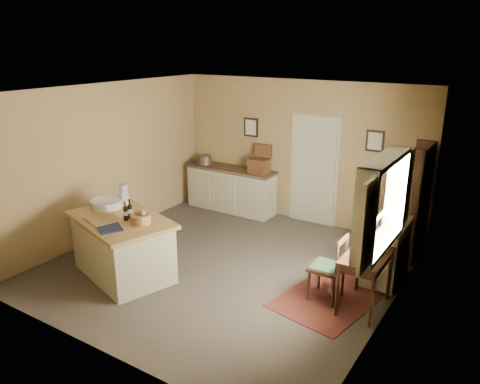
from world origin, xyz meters
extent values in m
plane|color=#4F453D|center=(0.00, 0.00, 0.00)|extent=(5.00, 5.00, 0.00)
cube|color=#9A7947|center=(0.00, 2.50, 1.35)|extent=(5.00, 0.10, 2.70)
cube|color=#9A7947|center=(0.00, -2.50, 1.35)|extent=(5.00, 0.10, 2.70)
cube|color=#9A7947|center=(-2.50, 0.00, 1.35)|extent=(0.10, 5.00, 2.70)
cube|color=#9A7947|center=(2.50, 0.00, 1.35)|extent=(0.10, 5.00, 2.70)
plane|color=silver|center=(0.00, 0.00, 2.70)|extent=(5.00, 5.00, 0.00)
cube|color=#BCBA9C|center=(0.35, 2.47, 1.05)|extent=(0.97, 0.06, 2.11)
cube|color=black|center=(-1.05, 2.48, 1.72)|extent=(0.32, 0.02, 0.38)
cube|color=beige|center=(-1.05, 2.47, 1.72)|extent=(0.24, 0.01, 0.30)
cube|color=black|center=(1.45, 2.48, 1.72)|extent=(0.32, 0.02, 0.38)
cube|color=beige|center=(1.45, 2.47, 1.72)|extent=(0.24, 0.01, 0.30)
cube|color=beige|center=(2.38, -0.20, 1.02)|extent=(0.25, 1.32, 0.06)
cube|color=beige|center=(2.38, -0.20, 2.08)|extent=(0.25, 1.32, 0.06)
cube|color=white|center=(2.50, -0.20, 1.55)|extent=(0.01, 1.20, 1.00)
cube|color=beige|center=(2.46, -1.02, 1.55)|extent=(0.04, 0.35, 1.00)
cube|color=beige|center=(2.46, 0.62, 1.55)|extent=(0.04, 0.35, 1.00)
cube|color=beige|center=(-1.13, -1.04, 0.42)|extent=(1.72, 1.35, 0.85)
cube|color=#AA814B|center=(-1.13, -1.04, 0.88)|extent=(1.86, 1.49, 0.06)
cylinder|color=white|center=(-1.65, -0.83, 0.96)|extent=(0.47, 0.47, 0.11)
cube|color=#AA814B|center=(-1.27, -1.28, 0.92)|extent=(0.55, 0.46, 0.03)
cube|color=black|center=(-0.96, -1.41, 0.92)|extent=(0.48, 0.45, 0.02)
cylinder|color=brown|center=(-0.72, -1.04, 0.98)|extent=(0.28, 0.28, 0.14)
cylinder|color=black|center=(-1.01, -0.96, 1.05)|extent=(0.07, 0.07, 0.29)
cylinder|color=black|center=(-0.99, -1.06, 1.05)|extent=(0.07, 0.07, 0.29)
cube|color=beige|center=(-1.35, 2.20, 0.42)|extent=(1.87, 0.51, 0.85)
cube|color=#332319|center=(-1.35, 2.20, 0.88)|extent=(1.91, 0.54, 0.05)
cube|color=#502D17|center=(-0.70, 2.20, 1.04)|extent=(0.37, 0.28, 0.28)
cylinder|color=#59544F|center=(-2.00, 2.20, 0.99)|extent=(0.32, 0.32, 0.18)
cube|color=#561D19|center=(1.75, -0.01, 0.00)|extent=(1.37, 1.77, 0.01)
cube|color=#351D11|center=(2.20, -0.01, 0.75)|extent=(0.52, 0.85, 0.03)
cube|color=#351D11|center=(2.20, -0.01, 0.68)|extent=(0.46, 0.79, 0.10)
cube|color=silver|center=(2.15, -0.01, 0.77)|extent=(0.22, 0.30, 0.01)
cylinder|color=black|center=(2.30, 0.23, 0.79)|extent=(0.05, 0.05, 0.05)
cylinder|color=#351D11|center=(1.98, -0.39, 0.36)|extent=(0.04, 0.04, 0.72)
cylinder|color=#351D11|center=(2.42, -0.39, 0.36)|extent=(0.04, 0.04, 0.72)
cylinder|color=#351D11|center=(1.98, 0.38, 0.36)|extent=(0.04, 0.04, 0.72)
cylinder|color=#351D11|center=(2.42, 0.38, 0.36)|extent=(0.04, 0.04, 0.72)
cube|color=beige|center=(2.20, 0.95, 0.42)|extent=(0.50, 0.90, 0.85)
cube|color=#332319|center=(2.20, 0.95, 0.88)|extent=(0.53, 0.94, 0.05)
cylinder|color=silver|center=(2.17, 0.81, 0.95)|extent=(0.22, 0.22, 0.09)
cube|color=black|center=(2.31, 1.60, 0.92)|extent=(0.31, 0.04, 1.85)
cube|color=black|center=(2.31, 2.40, 0.92)|extent=(0.31, 0.04, 1.85)
cube|color=black|center=(2.46, 2.00, 0.92)|extent=(0.02, 0.83, 1.85)
cube|color=black|center=(2.31, 2.00, 0.05)|extent=(0.31, 0.79, 0.03)
cube|color=black|center=(2.31, 2.00, 0.51)|extent=(0.31, 0.79, 0.03)
cube|color=black|center=(2.31, 2.00, 0.97)|extent=(0.31, 0.79, 0.03)
cube|color=black|center=(2.31, 2.00, 1.34)|extent=(0.31, 0.79, 0.03)
cube|color=black|center=(2.31, 2.00, 1.71)|extent=(0.31, 0.79, 0.03)
cylinder|color=white|center=(2.31, 2.00, 1.03)|extent=(0.12, 0.12, 0.11)
camera|label=1|loc=(3.75, -5.45, 3.36)|focal=35.00mm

